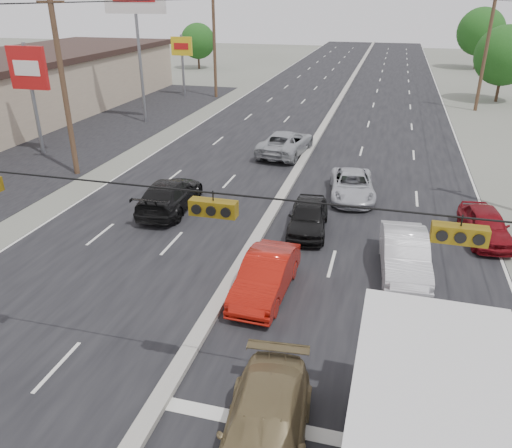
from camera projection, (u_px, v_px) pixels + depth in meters
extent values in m
plane|color=#606356|center=(168.00, 389.00, 13.38)|extent=(200.00, 200.00, 0.00)
cube|color=black|center=(323.00, 127.00, 39.70)|extent=(20.00, 160.00, 0.02)
cube|color=gray|center=(324.00, 126.00, 39.66)|extent=(0.50, 160.00, 0.20)
cube|color=black|center=(100.00, 129.00, 39.30)|extent=(10.00, 42.00, 0.02)
cylinder|color=#422D1E|center=(64.00, 87.00, 27.37)|extent=(0.30, 0.30, 10.00)
cube|color=#422D1E|center=(50.00, 2.00, 25.57)|extent=(1.60, 0.12, 0.12)
cylinder|color=#422D1E|center=(214.00, 46.00, 49.31)|extent=(0.30, 0.30, 10.00)
cylinder|color=#422D1E|center=(486.00, 53.00, 43.45)|extent=(0.30, 0.30, 10.00)
cylinder|color=black|center=(148.00, 186.00, 10.95)|extent=(25.00, 0.04, 0.04)
cube|color=#72590C|center=(213.00, 208.00, 10.75)|extent=(1.05, 0.30, 0.35)
cube|color=#72590C|center=(459.00, 234.00, 9.57)|extent=(1.05, 0.30, 0.35)
cylinder|color=slate|center=(34.00, 101.00, 31.69)|extent=(0.24, 0.24, 7.00)
cube|color=#B21414|center=(28.00, 68.00, 30.85)|extent=(2.60, 0.25, 2.60)
cylinder|color=slate|center=(139.00, 52.00, 39.04)|extent=(0.24, 0.24, 11.00)
cylinder|color=slate|center=(183.00, 66.00, 50.97)|extent=(0.24, 0.24, 6.00)
cube|color=gold|center=(182.00, 46.00, 50.17)|extent=(2.20, 0.25, 1.80)
cylinder|color=#382619|center=(199.00, 61.00, 70.72)|extent=(0.28, 0.28, 2.16)
sphere|color=#184713|center=(198.00, 41.00, 69.62)|extent=(4.80, 4.80, 4.80)
cylinder|color=#382619|center=(498.00, 88.00, 48.81)|extent=(0.28, 0.28, 2.52)
sphere|color=#184713|center=(505.00, 55.00, 47.52)|extent=(5.60, 5.60, 5.60)
cylinder|color=#382619|center=(476.00, 58.00, 70.43)|extent=(0.28, 0.28, 2.88)
sphere|color=#184713|center=(481.00, 32.00, 68.96)|extent=(6.40, 6.40, 6.40)
cube|color=silver|center=(419.00, 370.00, 12.01)|extent=(2.73, 2.18, 2.02)
cylinder|color=black|center=(365.00, 397.00, 12.44)|extent=(0.35, 1.02, 1.01)
cylinder|color=black|center=(465.00, 417.00, 11.85)|extent=(0.35, 1.02, 1.01)
imported|color=brown|center=(264.00, 432.00, 11.21)|extent=(2.33, 4.93, 1.39)
imported|color=#9A1209|center=(266.00, 276.00, 17.33)|extent=(1.70, 4.44, 1.44)
imported|color=black|center=(308.00, 217.00, 22.02)|extent=(1.98, 4.22, 1.40)
imported|color=silver|center=(404.00, 255.00, 18.67)|extent=(1.98, 4.79, 1.54)
imported|color=#ABADB3|center=(352.00, 186.00, 25.73)|extent=(2.77, 4.95, 1.31)
imported|color=maroon|center=(485.00, 225.00, 21.27)|extent=(2.14, 4.21, 1.37)
imported|color=black|center=(170.00, 195.00, 24.28)|extent=(2.45, 5.31, 1.50)
imported|color=#94979B|center=(286.00, 143.00, 32.66)|extent=(3.22, 5.88, 1.56)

